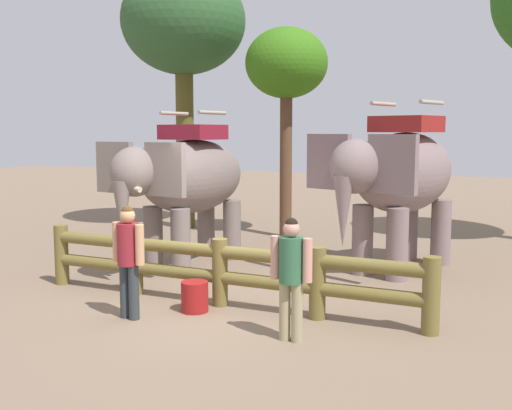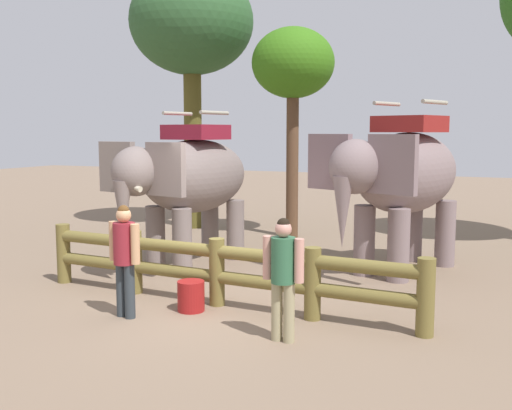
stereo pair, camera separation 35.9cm
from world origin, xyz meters
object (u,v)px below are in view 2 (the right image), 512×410
object	(u,v)px
feed_bucket	(191,296)
log_fence	(217,267)
elephant_near_left	(189,180)
tourist_woman_in_black	(283,271)
tree_far_left	(192,26)
tree_back_center	(293,68)
elephant_center	(401,177)
tourist_man_in_blue	(125,253)

from	to	relation	value
feed_bucket	log_fence	bearing A→B (deg)	63.04
elephant_near_left	tourist_woman_in_black	bearing A→B (deg)	-45.77
elephant_near_left	tree_far_left	size ratio (longest dim) A/B	0.52
tree_back_center	feed_bucket	distance (m)	7.84
log_fence	tree_far_left	size ratio (longest dim) A/B	0.93
feed_bucket	tourist_woman_in_black	bearing A→B (deg)	-21.62
tourist_woman_in_black	log_fence	bearing A→B (deg)	143.63
elephant_center	tree_back_center	size ratio (longest dim) A/B	0.74
tourist_man_in_blue	feed_bucket	world-z (taller)	tourist_man_in_blue
log_fence	tree_far_left	bearing A→B (deg)	121.83
tourist_woman_in_black	tourist_man_in_blue	distance (m)	2.46
tourist_woman_in_black	tourist_man_in_blue	size ratio (longest dim) A/B	0.98
elephant_near_left	feed_bucket	bearing A→B (deg)	-60.03
log_fence	tourist_woman_in_black	distance (m)	1.92
log_fence	tourist_woman_in_black	world-z (taller)	tourist_woman_in_black
elephant_near_left	tree_back_center	bearing A→B (deg)	79.60
tree_far_left	log_fence	bearing A→B (deg)	-58.17
log_fence	feed_bucket	distance (m)	0.61
tourist_man_in_blue	feed_bucket	distance (m)	1.20
tree_back_center	log_fence	bearing A→B (deg)	-80.52
tourist_woman_in_black	feed_bucket	world-z (taller)	tourist_woman_in_black
log_fence	tree_back_center	bearing A→B (deg)	99.48
tourist_woman_in_black	tree_far_left	size ratio (longest dim) A/B	0.23
tree_far_left	tourist_man_in_blue	bearing A→B (deg)	-67.58
log_fence	tourist_man_in_blue	size ratio (longest dim) A/B	4.01
elephant_center	feed_bucket	world-z (taller)	elephant_center
elephant_near_left	tree_back_center	size ratio (longest dim) A/B	0.70
tree_far_left	feed_bucket	xyz separation A→B (m)	(3.90, -7.06, -5.31)
log_fence	tree_back_center	size ratio (longest dim) A/B	1.25
tourist_woman_in_black	tourist_man_in_blue	world-z (taller)	tourist_man_in_blue
log_fence	elephant_near_left	size ratio (longest dim) A/B	1.79
log_fence	feed_bucket	bearing A→B (deg)	-116.96
tourist_man_in_blue	tree_back_center	xyz separation A→B (m)	(-0.10, 7.31, 3.31)
tourist_woman_in_black	feed_bucket	xyz separation A→B (m)	(-1.74, 0.69, -0.70)
elephant_near_left	tree_far_left	xyz separation A→B (m)	(-2.34, 4.37, 3.81)
log_fence	feed_bucket	xyz separation A→B (m)	(-0.22, -0.43, -0.37)
tourist_man_in_blue	feed_bucket	bearing A→B (deg)	41.80
tree_far_left	tree_back_center	world-z (taller)	tree_far_left
log_fence	tourist_man_in_blue	world-z (taller)	tourist_man_in_blue
elephant_near_left	tree_far_left	distance (m)	6.25
tourist_woman_in_black	tree_back_center	world-z (taller)	tree_back_center
log_fence	tourist_woman_in_black	xyz separation A→B (m)	(1.52, -1.12, 0.32)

